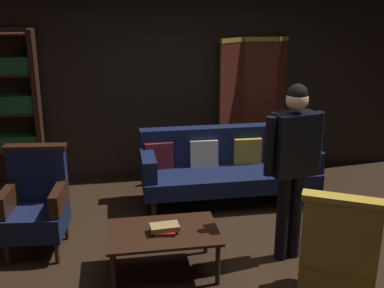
{
  "coord_description": "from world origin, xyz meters",
  "views": [
    {
      "loc": [
        -0.76,
        -3.76,
        2.43
      ],
      "look_at": [
        0.0,
        0.8,
        0.95
      ],
      "focal_mm": 43.57,
      "sensor_mm": 36.0,
      "label": 1
    }
  ],
  "objects_px": {
    "standing_figure": "(293,157)",
    "book_tan_leather": "(165,227)",
    "armchair_wing_left": "(36,203)",
    "book_red_leather": "(165,231)",
    "bookshelf": "(3,109)",
    "coffee_table": "(163,236)",
    "folding_screen": "(259,104)",
    "velvet_couch": "(227,164)",
    "armchair_gilt_accent": "(338,253)"
  },
  "relations": [
    {
      "from": "standing_figure",
      "to": "book_tan_leather",
      "type": "distance_m",
      "value": 1.32
    },
    {
      "from": "armchair_wing_left",
      "to": "book_red_leather",
      "type": "relative_size",
      "value": 5.54
    },
    {
      "from": "bookshelf",
      "to": "coffee_table",
      "type": "xyz_separation_m",
      "value": [
        1.74,
        -2.24,
        -0.71
      ]
    },
    {
      "from": "folding_screen",
      "to": "velvet_couch",
      "type": "height_order",
      "value": "folding_screen"
    },
    {
      "from": "velvet_couch",
      "to": "armchair_wing_left",
      "type": "xyz_separation_m",
      "value": [
        -2.13,
        -0.87,
        0.03
      ]
    },
    {
      "from": "armchair_gilt_accent",
      "to": "book_tan_leather",
      "type": "height_order",
      "value": "armchair_gilt_accent"
    },
    {
      "from": "standing_figure",
      "to": "book_red_leather",
      "type": "height_order",
      "value": "standing_figure"
    },
    {
      "from": "standing_figure",
      "to": "book_tan_leather",
      "type": "bearing_deg",
      "value": -175.55
    },
    {
      "from": "book_red_leather",
      "to": "book_tan_leather",
      "type": "distance_m",
      "value": 0.04
    },
    {
      "from": "folding_screen",
      "to": "bookshelf",
      "type": "relative_size",
      "value": 0.93
    },
    {
      "from": "bookshelf",
      "to": "book_red_leather",
      "type": "xyz_separation_m",
      "value": [
        1.76,
        -2.26,
        -0.65
      ]
    },
    {
      "from": "coffee_table",
      "to": "book_red_leather",
      "type": "xyz_separation_m",
      "value": [
        0.02,
        -0.03,
        0.06
      ]
    },
    {
      "from": "bookshelf",
      "to": "armchair_gilt_accent",
      "type": "bearing_deg",
      "value": -43.87
    },
    {
      "from": "folding_screen",
      "to": "book_tan_leather",
      "type": "distance_m",
      "value": 2.96
    },
    {
      "from": "bookshelf",
      "to": "velvet_couch",
      "type": "xyz_separation_m",
      "value": [
        2.7,
        -0.74,
        -0.63
      ]
    },
    {
      "from": "velvet_couch",
      "to": "folding_screen",
      "type": "bearing_deg",
      "value": 53.61
    },
    {
      "from": "coffee_table",
      "to": "book_tan_leather",
      "type": "distance_m",
      "value": 0.1
    },
    {
      "from": "folding_screen",
      "to": "armchair_gilt_accent",
      "type": "height_order",
      "value": "folding_screen"
    },
    {
      "from": "armchair_wing_left",
      "to": "standing_figure",
      "type": "height_order",
      "value": "standing_figure"
    },
    {
      "from": "bookshelf",
      "to": "book_red_leather",
      "type": "relative_size",
      "value": 10.91
    },
    {
      "from": "velvet_couch",
      "to": "standing_figure",
      "type": "relative_size",
      "value": 1.25
    },
    {
      "from": "book_red_leather",
      "to": "book_tan_leather",
      "type": "relative_size",
      "value": 0.73
    },
    {
      "from": "velvet_couch",
      "to": "book_red_leather",
      "type": "distance_m",
      "value": 1.79
    },
    {
      "from": "velvet_couch",
      "to": "bookshelf",
      "type": "bearing_deg",
      "value": 164.72
    },
    {
      "from": "standing_figure",
      "to": "velvet_couch",
      "type": "bearing_deg",
      "value": 100.0
    },
    {
      "from": "coffee_table",
      "to": "armchair_wing_left",
      "type": "height_order",
      "value": "armchair_wing_left"
    },
    {
      "from": "armchair_gilt_accent",
      "to": "standing_figure",
      "type": "distance_m",
      "value": 0.95
    },
    {
      "from": "folding_screen",
      "to": "coffee_table",
      "type": "relative_size",
      "value": 1.9
    },
    {
      "from": "bookshelf",
      "to": "coffee_table",
      "type": "relative_size",
      "value": 2.05
    },
    {
      "from": "bookshelf",
      "to": "book_tan_leather",
      "type": "relative_size",
      "value": 8.02
    },
    {
      "from": "coffee_table",
      "to": "armchair_wing_left",
      "type": "distance_m",
      "value": 1.34
    },
    {
      "from": "bookshelf",
      "to": "velvet_couch",
      "type": "distance_m",
      "value": 2.87
    },
    {
      "from": "book_red_leather",
      "to": "coffee_table",
      "type": "bearing_deg",
      "value": 119.06
    },
    {
      "from": "book_tan_leather",
      "to": "folding_screen",
      "type": "bearing_deg",
      "value": 56.49
    },
    {
      "from": "armchair_wing_left",
      "to": "standing_figure",
      "type": "xyz_separation_m",
      "value": [
        2.38,
        -0.56,
        0.54
      ]
    },
    {
      "from": "book_tan_leather",
      "to": "bookshelf",
      "type": "bearing_deg",
      "value": 127.82
    },
    {
      "from": "coffee_table",
      "to": "book_red_leather",
      "type": "relative_size",
      "value": 5.32
    },
    {
      "from": "standing_figure",
      "to": "armchair_wing_left",
      "type": "bearing_deg",
      "value": 166.68
    },
    {
      "from": "book_red_leather",
      "to": "folding_screen",
      "type": "bearing_deg",
      "value": 56.49
    },
    {
      "from": "bookshelf",
      "to": "book_red_leather",
      "type": "bearing_deg",
      "value": -52.18
    },
    {
      "from": "armchair_gilt_accent",
      "to": "book_tan_leather",
      "type": "bearing_deg",
      "value": 152.42
    },
    {
      "from": "armchair_gilt_accent",
      "to": "folding_screen",
      "type": "bearing_deg",
      "value": 84.48
    },
    {
      "from": "bookshelf",
      "to": "coffee_table",
      "type": "height_order",
      "value": "bookshelf"
    },
    {
      "from": "book_red_leather",
      "to": "book_tan_leather",
      "type": "xyz_separation_m",
      "value": [
        0.0,
        0.0,
        0.04
      ]
    },
    {
      "from": "velvet_couch",
      "to": "standing_figure",
      "type": "height_order",
      "value": "standing_figure"
    },
    {
      "from": "coffee_table",
      "to": "velvet_couch",
      "type": "bearing_deg",
      "value": 57.41
    },
    {
      "from": "coffee_table",
      "to": "book_tan_leather",
      "type": "xyz_separation_m",
      "value": [
        0.02,
        -0.03,
        0.1
      ]
    },
    {
      "from": "coffee_table",
      "to": "armchair_gilt_accent",
      "type": "distance_m",
      "value": 1.51
    },
    {
      "from": "armchair_gilt_accent",
      "to": "armchair_wing_left",
      "type": "xyz_separation_m",
      "value": [
        -2.5,
        1.34,
        0.0
      ]
    },
    {
      "from": "velvet_couch",
      "to": "armchair_gilt_accent",
      "type": "distance_m",
      "value": 2.24
    }
  ]
}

